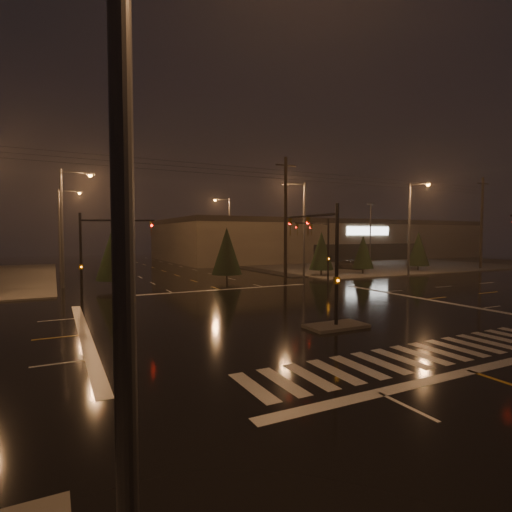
% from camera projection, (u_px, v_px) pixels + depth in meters
% --- Properties ---
extents(ground, '(140.00, 140.00, 0.00)m').
position_uv_depth(ground, '(292.00, 313.00, 22.93)').
color(ground, black).
rests_on(ground, ground).
extents(sidewalk_ne, '(36.00, 36.00, 0.12)m').
position_uv_depth(sidewalk_ne, '(352.00, 263.00, 63.20)').
color(sidewalk_ne, '#4B4843').
rests_on(sidewalk_ne, ground).
extents(median_island, '(3.00, 1.60, 0.15)m').
position_uv_depth(median_island, '(336.00, 326.00, 19.36)').
color(median_island, '#4B4843').
rests_on(median_island, ground).
extents(crosswalk, '(15.00, 2.60, 0.01)m').
position_uv_depth(crosswalk, '(420.00, 355.00, 14.91)').
color(crosswalk, beige).
rests_on(crosswalk, ground).
extents(stop_bar_near, '(16.00, 0.50, 0.01)m').
position_uv_depth(stop_bar_near, '(470.00, 371.00, 13.13)').
color(stop_bar_near, beige).
rests_on(stop_bar_near, ground).
extents(stop_bar_far, '(16.00, 0.50, 0.01)m').
position_uv_depth(stop_bar_far, '(221.00, 290.00, 32.72)').
color(stop_bar_far, beige).
rests_on(stop_bar_far, ground).
extents(parking_lot, '(50.00, 24.00, 0.08)m').
position_uv_depth(parking_lot, '(385.00, 263.00, 63.68)').
color(parking_lot, black).
rests_on(parking_lot, ground).
extents(retail_building, '(60.20, 28.30, 7.20)m').
position_uv_depth(retail_building, '(318.00, 238.00, 79.50)').
color(retail_building, brown).
rests_on(retail_building, ground).
extents(signal_mast_median, '(0.25, 4.59, 6.00)m').
position_uv_depth(signal_mast_median, '(325.00, 250.00, 20.00)').
color(signal_mast_median, black).
rests_on(signal_mast_median, ground).
extents(signal_mast_ne, '(4.84, 1.86, 6.00)m').
position_uv_depth(signal_mast_ne, '(322.00, 243.00, 36.05)').
color(signal_mast_ne, black).
rests_on(signal_mast_ne, ground).
extents(signal_mast_nw, '(4.84, 1.86, 6.00)m').
position_uv_depth(signal_mast_nw, '(97.00, 245.00, 27.46)').
color(signal_mast_nw, black).
rests_on(signal_mast_nw, ground).
extents(streetlight_0, '(2.77, 0.32, 10.00)m').
position_uv_depth(streetlight_0, '(152.00, 110.00, 4.21)').
color(streetlight_0, '#38383A').
rests_on(streetlight_0, ground).
extents(streetlight_1, '(2.77, 0.32, 10.00)m').
position_uv_depth(streetlight_1, '(66.00, 219.00, 33.59)').
color(streetlight_1, '#38383A').
rests_on(streetlight_1, ground).
extents(streetlight_2, '(2.77, 0.32, 10.00)m').
position_uv_depth(streetlight_2, '(62.00, 224.00, 47.84)').
color(streetlight_2, '#38383A').
rests_on(streetlight_2, ground).
extents(streetlight_3, '(2.77, 0.32, 10.00)m').
position_uv_depth(streetlight_3, '(302.00, 223.00, 41.93)').
color(streetlight_3, '#38383A').
rests_on(streetlight_3, ground).
extents(streetlight_4, '(2.77, 0.32, 10.00)m').
position_uv_depth(streetlight_4, '(228.00, 226.00, 59.74)').
color(streetlight_4, '#38383A').
rests_on(streetlight_4, ground).
extents(streetlight_6, '(0.32, 2.77, 10.00)m').
position_uv_depth(streetlight_6, '(412.00, 223.00, 42.53)').
color(streetlight_6, '#38383A').
rests_on(streetlight_6, ground).
extents(utility_pole_1, '(2.20, 0.32, 12.00)m').
position_uv_depth(utility_pole_1, '(286.00, 218.00, 38.69)').
color(utility_pole_1, black).
rests_on(utility_pole_1, ground).
extents(utility_pole_2, '(2.20, 0.32, 12.00)m').
position_uv_depth(utility_pole_2, '(482.00, 223.00, 52.26)').
color(utility_pole_2, black).
rests_on(utility_pole_2, ground).
extents(conifer_0, '(2.66, 2.66, 4.85)m').
position_uv_depth(conifer_0, '(321.00, 251.00, 43.69)').
color(conifer_0, black).
rests_on(conifer_0, ground).
extents(conifer_1, '(2.43, 2.43, 4.49)m').
position_uv_depth(conifer_1, '(363.00, 252.00, 45.42)').
color(conifer_1, black).
rests_on(conifer_1, ground).
extents(conifer_2, '(2.70, 2.70, 4.92)m').
position_uv_depth(conifer_2, '(418.00, 249.00, 49.57)').
color(conifer_2, black).
rests_on(conifer_2, ground).
extents(conifer_3, '(2.95, 2.95, 5.31)m').
position_uv_depth(conifer_3, '(114.00, 253.00, 33.53)').
color(conifer_3, black).
rests_on(conifer_3, ground).
extents(conifer_4, '(2.91, 2.91, 5.24)m').
position_uv_depth(conifer_4, '(227.00, 251.00, 38.40)').
color(conifer_4, black).
rests_on(conifer_4, ground).
extents(car_parked, '(2.66, 4.23, 1.34)m').
position_uv_depth(car_parked, '(350.00, 265.00, 51.26)').
color(car_parked, black).
rests_on(car_parked, ground).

